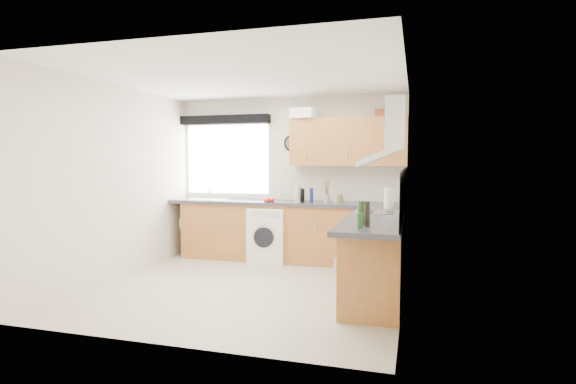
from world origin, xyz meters
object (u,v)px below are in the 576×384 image
(upper_cabinets, at_px, (348,142))
(extractor_hood, at_px, (388,139))
(oven, at_px, (377,254))
(washing_machine, at_px, (270,234))

(upper_cabinets, bearing_deg, extractor_hood, -63.87)
(extractor_hood, relative_size, upper_cabinets, 0.46)
(oven, xyz_separation_m, washing_machine, (-1.70, 1.10, -0.02))
(oven, xyz_separation_m, extractor_hood, (0.10, -0.00, 1.34))
(extractor_hood, bearing_deg, oven, 180.00)
(oven, relative_size, upper_cabinets, 0.50)
(extractor_hood, xyz_separation_m, washing_machine, (-1.80, 1.10, -1.36))
(oven, bearing_deg, washing_machine, 147.04)
(oven, distance_m, upper_cabinets, 1.99)
(upper_cabinets, bearing_deg, washing_machine, -168.90)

